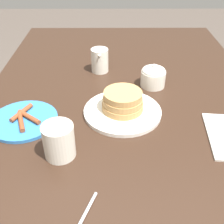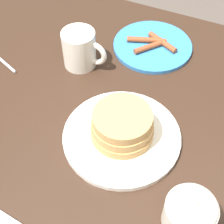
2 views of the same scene
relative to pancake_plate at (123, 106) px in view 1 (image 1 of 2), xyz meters
The scene contains 6 objects.
dining_table 0.14m from the pancake_plate, 13.48° to the right, with size 1.51×0.94×0.77m.
pancake_plate is the anchor object (origin of this frame).
side_plate_bacon 0.30m from the pancake_plate, 98.11° to the left, with size 0.20×0.20×0.02m.
coffee_mug 0.24m from the pancake_plate, 137.35° to the left, with size 0.11×0.08×0.09m.
creamer_pitcher 0.30m from the pancake_plate, 15.22° to the left, with size 0.11×0.07×0.10m.
sugar_bowl 0.20m from the pancake_plate, 33.64° to the right, with size 0.09×0.09×0.08m.
Camera 1 is at (-0.74, 0.04, 1.27)m, focal length 45.00 mm.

